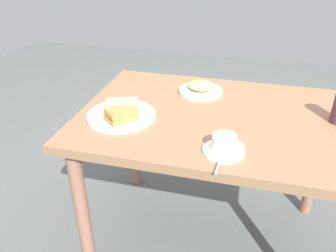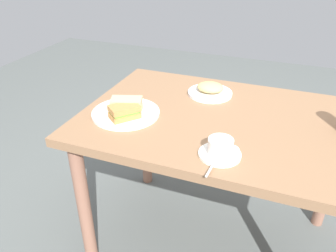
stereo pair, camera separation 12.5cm
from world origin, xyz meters
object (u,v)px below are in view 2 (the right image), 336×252
sandwich_plate (126,113)px  coffee_cup (221,146)px  sandwich_front (127,105)px  coffee_saucer (220,154)px  spoon (213,165)px  side_plate (210,93)px  dining_table (221,137)px  sandwich_back (124,112)px

sandwich_plate → coffee_cup: 0.46m
sandwich_front → coffee_saucer: sandwich_front is taller
spoon → side_plate: size_ratio=0.48×
sandwich_front → coffee_saucer: 0.46m
sandwich_front → side_plate: (0.27, 0.31, -0.03)m
dining_table → coffee_saucer: size_ratio=7.91×
coffee_saucer → spoon: 0.08m
coffee_saucer → coffee_cup: coffee_cup is taller
sandwich_plate → coffee_cup: (0.44, -0.15, 0.03)m
sandwich_plate → sandwich_back: sandwich_back is taller
dining_table → sandwich_plate: bearing=-162.7°
coffee_cup → side_plate: (-0.16, 0.47, -0.03)m
spoon → side_plate: bearing=105.7°
sandwich_back → coffee_cup: sandwich_back is taller
coffee_cup → side_plate: coffee_cup is taller
coffee_cup → spoon: coffee_cup is taller
dining_table → sandwich_front: size_ratio=8.04×
sandwich_back → side_plate: size_ratio=0.66×
coffee_saucer → side_plate: side_plate is taller
coffee_cup → spoon: (-0.01, -0.08, -0.03)m
sandwich_front → dining_table: bearing=16.2°
sandwich_plate → coffee_saucer: bearing=-19.3°
coffee_cup → dining_table: bearing=101.1°
dining_table → coffee_saucer: (0.05, -0.27, 0.10)m
sandwich_front → coffee_cup: (0.43, -0.16, -0.00)m
sandwich_plate → coffee_cup: bearing=-19.3°
sandwich_back → coffee_saucer: 0.43m
coffee_saucer → coffee_cup: size_ratio=1.31×
dining_table → spoon: bearing=-82.4°
sandwich_plate → coffee_cup: coffee_cup is taller
coffee_saucer → sandwich_back: bearing=166.0°
side_plate → coffee_saucer: bearing=-71.3°
sandwich_front → sandwich_back: 0.06m
sandwich_plate → sandwich_front: (0.00, 0.01, 0.03)m
sandwich_front → sandwich_back: bearing=-70.7°
spoon → coffee_saucer: bearing=86.5°
spoon → side_plate: (-0.16, 0.55, -0.01)m
coffee_saucer → side_plate: 0.50m
dining_table → sandwich_back: size_ratio=8.49×
sandwich_back → coffee_saucer: size_ratio=0.93×
sandwich_back → coffee_cup: (0.41, -0.10, -0.00)m
coffee_cup → side_plate: bearing=108.8°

